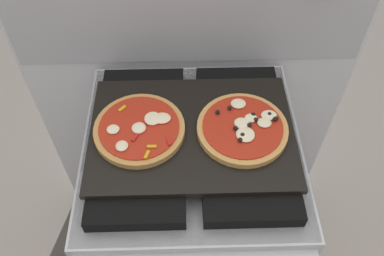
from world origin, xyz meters
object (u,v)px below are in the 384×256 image
object	(u,v)px
stove	(192,212)
baking_tray	(192,132)
pizza_right	(243,128)
pizza_left	(139,130)

from	to	relation	value
stove	baking_tray	distance (m)	0.46
pizza_right	pizza_left	bearing A→B (deg)	179.83
stove	pizza_right	world-z (taller)	pizza_right
baking_tray	pizza_left	bearing A→B (deg)	-178.43
baking_tray	pizza_right	distance (m)	0.14
pizza_left	stove	bearing A→B (deg)	0.89
baking_tray	pizza_right	bearing A→B (deg)	-1.95
baking_tray	pizza_left	world-z (taller)	pizza_left
stove	baking_tray	world-z (taller)	baking_tray
pizza_left	pizza_right	size ratio (longest dim) A/B	1.00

